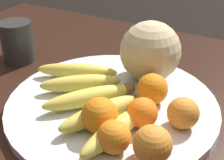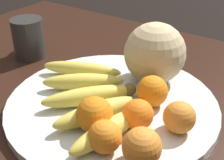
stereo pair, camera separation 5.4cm
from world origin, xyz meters
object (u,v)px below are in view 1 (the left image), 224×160
fruit_bowl (112,104)px  ceramic_mug (18,41)px  kitchen_table (103,154)px  melon (150,51)px  orange_mid_center (100,116)px  orange_back_right (114,137)px  banana_bunch (91,97)px  orange_front_right (153,144)px  orange_front_left (142,113)px  orange_back_left (183,113)px  orange_top_small (152,89)px

fruit_bowl → ceramic_mug: (0.33, -0.08, 0.04)m
kitchen_table → fruit_bowl: fruit_bowl is taller
fruit_bowl → melon: 0.15m
orange_mid_center → orange_back_right: (-0.05, 0.03, -0.00)m
banana_bunch → orange_mid_center: size_ratio=4.60×
melon → orange_front_right: melon is taller
melon → fruit_bowl: bearing=76.9°
orange_mid_center → ceramic_mug: (0.36, -0.17, 0.00)m
fruit_bowl → orange_back_right: bearing=120.2°
melon → orange_back_right: 0.26m
kitchen_table → melon: size_ratio=10.20×
kitchen_table → orange_front_left: bearing=-175.3°
fruit_bowl → kitchen_table: bearing=96.5°
fruit_bowl → orange_front_right: (-0.14, 0.12, 0.04)m
fruit_bowl → banana_bunch: size_ratio=1.43×
orange_front_left → orange_front_right: 0.09m
kitchen_table → melon: 0.25m
orange_mid_center → ceramic_mug: bearing=-25.6°
orange_back_right → fruit_bowl: bearing=-59.8°
orange_front_left → orange_front_right: size_ratio=0.90×
kitchen_table → orange_back_right: size_ratio=24.63×
orange_front_right → ceramic_mug: (0.47, -0.20, 0.00)m
kitchen_table → melon: melon is taller
orange_mid_center → orange_back_left: size_ratio=1.13×
orange_back_left → orange_top_small: orange_top_small is taller
orange_front_right → orange_back_left: (-0.02, -0.11, -0.00)m
orange_back_left → kitchen_table: bearing=15.3°
orange_mid_center → banana_bunch: bearing=-47.0°
kitchen_table → orange_front_left: 0.16m
melon → orange_mid_center: (0.00, 0.22, -0.04)m
fruit_bowl → orange_mid_center: size_ratio=6.59×
orange_mid_center → orange_back_left: orange_mid_center is taller
orange_front_left → orange_back_left: (-0.07, -0.03, 0.00)m
banana_bunch → orange_mid_center: (-0.06, 0.06, 0.01)m
orange_mid_center → kitchen_table: bearing=-62.9°
orange_front_left → ceramic_mug: (0.42, -0.12, 0.01)m
kitchen_table → fruit_bowl: 0.11m
orange_back_left → ceramic_mug: size_ratio=0.53×
kitchen_table → fruit_bowl: size_ratio=3.19×
orange_top_small → ceramic_mug: (0.41, -0.04, 0.00)m
fruit_bowl → orange_back_right: (-0.07, 0.13, 0.04)m
orange_mid_center → orange_back_right: size_ratio=1.17×
banana_bunch → ceramic_mug: 0.32m
orange_back_right → orange_top_small: (0.00, -0.16, 0.00)m
fruit_bowl → orange_top_small: size_ratio=6.89×
orange_front_right → orange_top_small: size_ratio=0.99×
fruit_bowl → orange_mid_center: (-0.03, 0.09, 0.04)m
orange_front_left → orange_back_left: orange_back_left is taller
melon → kitchen_table: bearing=82.5°
orange_back_left → ceramic_mug: bearing=-10.4°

